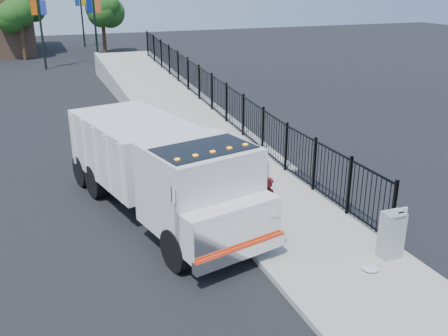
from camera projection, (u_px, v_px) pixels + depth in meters
name	position (u px, v px, depth m)	size (l,w,h in m)	color
ground	(239.00, 237.00, 14.06)	(120.00, 120.00, 0.00)	black
sidewalk	(338.00, 257.00, 12.95)	(3.55, 12.00, 0.12)	#9E998E
curb	(271.00, 271.00, 12.29)	(0.30, 12.00, 0.16)	#ADAAA3
ramp	(165.00, 106.00, 28.74)	(3.95, 24.00, 1.70)	#9E998E
iron_fence	(212.00, 104.00, 25.42)	(0.10, 28.00, 1.80)	black
truck	(161.00, 166.00, 14.79)	(4.53, 8.80, 2.88)	black
worker	(268.00, 205.00, 13.85)	(0.60, 0.40, 1.65)	#5B1516
utility_cabinet	(391.00, 235.00, 12.64)	(0.55, 0.40, 1.25)	gray
arrow_sign	(401.00, 212.00, 12.18)	(0.35, 0.04, 0.22)	white
debris	(370.00, 268.00, 12.24)	(0.42, 0.42, 0.11)	silver
light_pole_0	(43.00, 13.00, 39.17)	(3.77, 0.22, 8.00)	black
light_pole_1	(90.00, 11.00, 41.72)	(3.78, 0.22, 8.00)	black
light_pole_2	(34.00, 8.00, 47.00)	(3.77, 0.22, 8.00)	black
light_pole_3	(78.00, 5.00, 52.73)	(3.77, 0.22, 8.00)	black
tree_0	(19.00, 15.00, 44.00)	(2.88, 2.88, 5.44)	#382314
tree_1	(102.00, 12.00, 48.30)	(2.69, 2.69, 5.34)	#382314
tree_2	(30.00, 8.00, 54.35)	(2.63, 2.63, 5.31)	#382314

